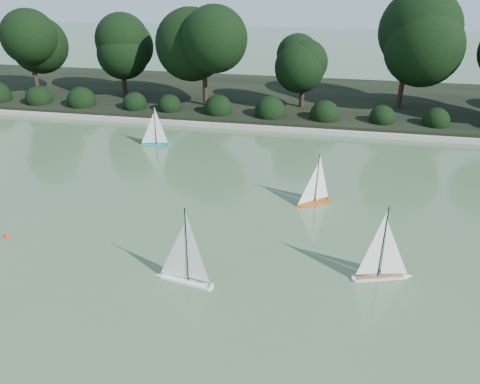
% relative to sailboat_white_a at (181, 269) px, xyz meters
% --- Properties ---
extents(ground, '(80.00, 80.00, 0.00)m').
position_rel_sailboat_white_a_xyz_m(ground, '(0.50, 0.61, -0.28)').
color(ground, '#385030').
rests_on(ground, ground).
extents(pond_coping, '(40.00, 0.35, 0.18)m').
position_rel_sailboat_white_a_xyz_m(pond_coping, '(0.50, 9.61, -0.19)').
color(pond_coping, gray).
rests_on(pond_coping, ground).
extents(far_bank, '(40.00, 8.00, 0.30)m').
position_rel_sailboat_white_a_xyz_m(far_bank, '(0.50, 13.61, -0.13)').
color(far_bank, black).
rests_on(far_bank, ground).
extents(tree_line, '(26.31, 3.93, 4.39)m').
position_rel_sailboat_white_a_xyz_m(tree_line, '(1.73, 12.05, 2.36)').
color(tree_line, black).
rests_on(tree_line, ground).
extents(shrub_hedge, '(29.10, 1.10, 1.10)m').
position_rel_sailboat_white_a_xyz_m(shrub_hedge, '(0.50, 10.51, 0.17)').
color(shrub_hedge, black).
rests_on(shrub_hedge, ground).
extents(sailboat_white_a, '(1.32, 0.43, 1.79)m').
position_rel_sailboat_white_a_xyz_m(sailboat_white_a, '(0.00, 0.00, 0.00)').
color(sailboat_white_a, white).
rests_on(sailboat_white_a, ground).
extents(sailboat_white_b, '(1.28, 0.56, 1.77)m').
position_rel_sailboat_white_a_xyz_m(sailboat_white_b, '(4.01, 0.88, -0.01)').
color(sailboat_white_b, silver).
rests_on(sailboat_white_b, ground).
extents(sailboat_orange, '(1.00, 0.75, 1.53)m').
position_rel_sailboat_white_a_xyz_m(sailboat_orange, '(2.37, 3.84, -0.04)').
color(sailboat_orange, '#CE4800').
rests_on(sailboat_orange, ground).
extents(sailboat_teal, '(1.13, 0.29, 1.53)m').
position_rel_sailboat_white_a_xyz_m(sailboat_teal, '(-3.28, 7.23, -0.04)').
color(sailboat_teal, '#009688').
rests_on(sailboat_teal, ground).
extents(race_buoy, '(0.14, 0.14, 0.14)m').
position_rel_sailboat_white_a_xyz_m(race_buoy, '(-4.52, 0.86, -0.28)').
color(race_buoy, red).
rests_on(race_buoy, ground).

